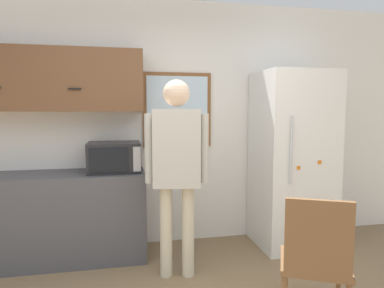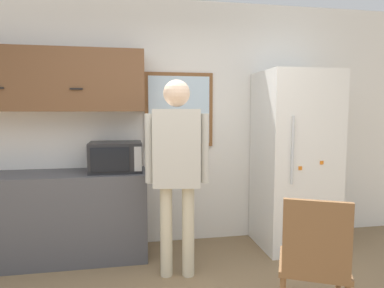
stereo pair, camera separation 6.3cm
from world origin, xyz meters
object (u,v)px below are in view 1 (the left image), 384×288
microwave (114,157)px  refrigerator (292,160)px  person (177,158)px  chair (316,257)px

microwave → refrigerator: bearing=-2.2°
microwave → person: size_ratio=0.29×
person → refrigerator: bearing=28.9°
person → refrigerator: (1.37, 0.48, -0.12)m
microwave → refrigerator: refrigerator is taller
chair → person: bearing=-22.8°
person → chair: 1.36m
microwave → person: bearing=-45.1°
person → chair: (0.80, -0.93, -0.57)m
refrigerator → chair: size_ratio=2.05×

